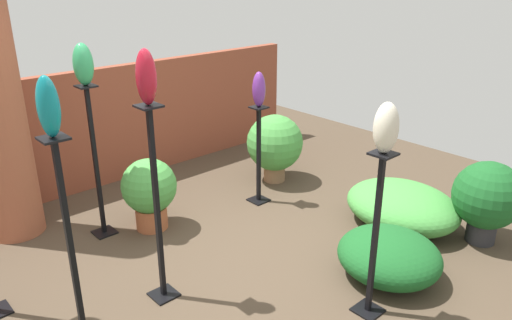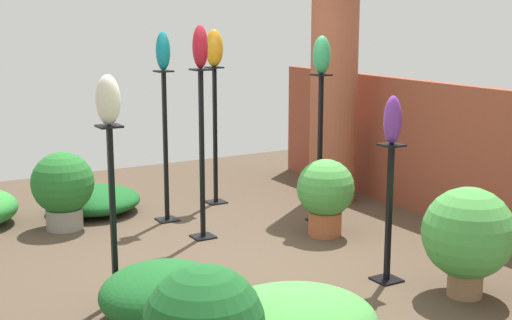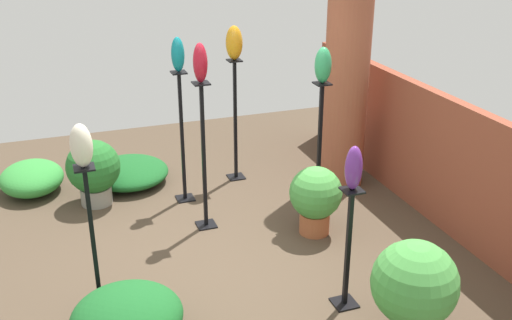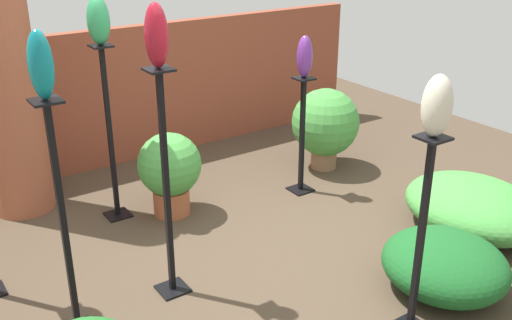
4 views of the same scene
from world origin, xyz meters
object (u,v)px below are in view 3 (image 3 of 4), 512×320
pedestal_ruby (204,163)px  potted_plant_mid_left (94,169)px  brick_pillar (347,72)px  pedestal_teal (182,143)px  pedestal_jade (319,155)px  art_vase_ruby (200,63)px  pedestal_violet (348,254)px  art_vase_amber (234,43)px  potted_plant_front_right (414,285)px  art_vase_violet (354,168)px  art_vase_ivory (81,146)px  pedestal_amber (235,125)px  art_vase_teal (178,54)px  art_vase_jade (323,65)px  potted_plant_near_pillar (316,196)px  pedestal_ivory (94,245)px

pedestal_ruby → potted_plant_mid_left: (-0.92, -1.03, -0.31)m
brick_pillar → pedestal_teal: 2.04m
pedestal_jade → art_vase_ruby: bearing=-94.9°
pedestal_jade → pedestal_violet: pedestal_jade is taller
art_vase_amber → potted_plant_front_right: size_ratio=0.48×
pedestal_ruby → art_vase_amber: 1.58m
pedestal_ruby → potted_plant_front_right: pedestal_ruby is taller
pedestal_ruby → art_vase_ruby: (0.00, 0.00, 1.03)m
pedestal_teal → art_vase_violet: size_ratio=4.13×
art_vase_ivory → potted_plant_mid_left: bearing=174.9°
pedestal_amber → art_vase_ivory: 2.92m
pedestal_amber → art_vase_teal: 1.30m
pedestal_teal → art_vase_jade: (0.79, 1.30, 0.96)m
art_vase_ivory → potted_plant_near_pillar: art_vase_ivory is taller
brick_pillar → art_vase_jade: (0.61, -0.61, 0.27)m
pedestal_violet → potted_plant_near_pillar: 1.23m
pedestal_teal → pedestal_jade: bearing=58.6°
pedestal_teal → potted_plant_front_right: (2.93, 1.11, -0.23)m
art_vase_ruby → art_vase_jade: bearing=85.1°
pedestal_ivory → art_vase_ivory: art_vase_ivory is taller
pedestal_ruby → potted_plant_front_right: size_ratio=1.91×
brick_pillar → pedestal_jade: size_ratio=1.88×
pedestal_amber → potted_plant_near_pillar: size_ratio=2.06×
pedestal_ruby → potted_plant_near_pillar: 1.18m
brick_pillar → pedestal_jade: 1.11m
pedestal_teal → art_vase_ivory: 2.21m
pedestal_jade → pedestal_ruby: size_ratio=0.94×
art_vase_ivory → pedestal_violet: bearing=71.1°
art_vase_ruby → potted_plant_front_right: 2.78m
pedestal_ruby → potted_plant_mid_left: bearing=-131.7°
pedestal_ruby → pedestal_amber: bearing=147.4°
pedestal_teal → potted_plant_mid_left: size_ratio=1.99×
pedestal_ruby → art_vase_amber: bearing=147.4°
pedestal_teal → art_vase_ivory: (1.73, -1.14, 0.76)m
art_vase_teal → art_vase_violet: bearing=18.7°
art_vase_jade → potted_plant_near_pillar: bearing=-28.2°
art_vase_amber → art_vase_ivory: bearing=-41.9°
pedestal_amber → art_vase_jade: size_ratio=4.06×
art_vase_violet → pedestal_ruby: bearing=-156.4°
pedestal_amber → art_vase_violet: size_ratio=4.09×
art_vase_ivory → brick_pillar: bearing=116.9°
pedestal_ruby → pedestal_amber: 1.25m
potted_plant_near_pillar → art_vase_ivory: bearing=-76.7°
pedestal_violet → pedestal_teal: bearing=-161.3°
art_vase_violet → potted_plant_front_right: bearing=29.0°
art_vase_amber → potted_plant_front_right: bearing=6.4°
pedestal_teal → potted_plant_near_pillar: size_ratio=2.08×
brick_pillar → art_vase_amber: brick_pillar is taller
art_vase_amber → potted_plant_front_right: 3.53m
potted_plant_near_pillar → art_vase_violet: bearing=-12.7°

